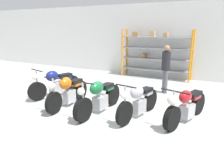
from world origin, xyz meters
TOP-DOWN VIEW (x-y plane):
  - ground_plane at (0.00, 0.00)m, footprint 30.00×30.00m
  - back_wall at (0.00, 5.27)m, footprint 30.00×0.08m
  - shelving_rack at (0.01, 4.91)m, footprint 3.43×0.63m
  - motorcycle_blue at (-2.28, 0.32)m, footprint 0.84×2.09m
  - motorcycle_orange at (-1.19, -0.33)m, footprint 0.63×2.12m
  - motorcycle_green at (-0.04, -0.35)m, footprint 0.63×2.22m
  - motorcycle_silver at (1.11, -0.15)m, footprint 0.65×2.03m
  - motorcycle_red at (2.33, 0.15)m, footprint 0.93×2.08m
  - person_browsing at (1.16, 2.55)m, footprint 0.45×0.45m

SIDE VIEW (x-z plane):
  - ground_plane at x=0.00m, z-range 0.00..0.00m
  - motorcycle_red at x=2.33m, z-range -0.06..0.94m
  - motorcycle_blue at x=-2.28m, z-range -0.07..1.00m
  - motorcycle_green at x=-0.04m, z-range -0.07..1.01m
  - motorcycle_silver at x=1.11m, z-range -0.04..1.01m
  - motorcycle_orange at x=-1.19m, z-range -0.04..1.04m
  - person_browsing at x=1.16m, z-range 0.17..1.98m
  - shelving_rack at x=0.01m, z-range 0.10..2.46m
  - back_wall at x=0.00m, z-range 0.00..3.60m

